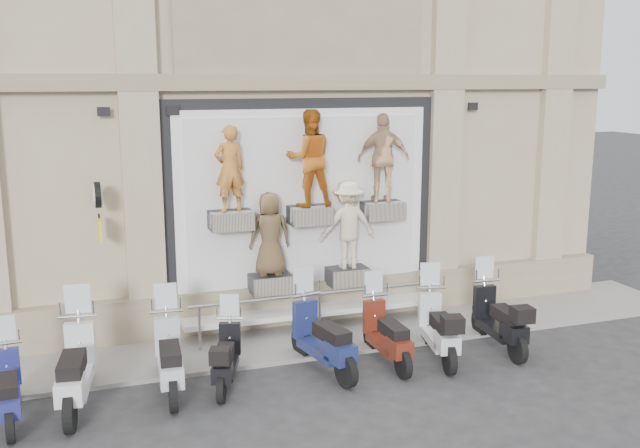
{
  "coord_description": "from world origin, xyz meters",
  "views": [
    {
      "loc": [
        -4.32,
        -10.25,
        4.91
      ],
      "look_at": [
        -0.03,
        1.9,
        2.28
      ],
      "focal_mm": 40.0,
      "sensor_mm": 36.0,
      "label": 1
    }
  ],
  "objects_px": {
    "scooter_b": "(74,353)",
    "scooter_g": "(439,316)",
    "clock_sign_bracket": "(98,203)",
    "guard_rail": "(320,316)",
    "scooter_f": "(387,322)",
    "scooter_d": "(226,346)",
    "scooter_h": "(499,307)",
    "scooter_c": "(169,344)",
    "scooter_a": "(7,376)",
    "scooter_e": "(323,324)"
  },
  "relations": [
    {
      "from": "scooter_c",
      "to": "scooter_h",
      "type": "distance_m",
      "value": 5.98
    },
    {
      "from": "clock_sign_bracket",
      "to": "scooter_e",
      "type": "height_order",
      "value": "clock_sign_bracket"
    },
    {
      "from": "guard_rail",
      "to": "scooter_a",
      "type": "distance_m",
      "value": 5.64
    },
    {
      "from": "scooter_b",
      "to": "scooter_d",
      "type": "distance_m",
      "value": 2.31
    },
    {
      "from": "guard_rail",
      "to": "scooter_h",
      "type": "relative_size",
      "value": 2.56
    },
    {
      "from": "scooter_c",
      "to": "scooter_d",
      "type": "xyz_separation_m",
      "value": [
        0.89,
        -0.08,
        -0.12
      ]
    },
    {
      "from": "scooter_e",
      "to": "scooter_f",
      "type": "distance_m",
      "value": 1.18
    },
    {
      "from": "clock_sign_bracket",
      "to": "scooter_d",
      "type": "height_order",
      "value": "clock_sign_bracket"
    },
    {
      "from": "scooter_b",
      "to": "scooter_c",
      "type": "distance_m",
      "value": 1.42
    },
    {
      "from": "scooter_f",
      "to": "scooter_d",
      "type": "bearing_deg",
      "value": -179.5
    },
    {
      "from": "scooter_f",
      "to": "scooter_h",
      "type": "relative_size",
      "value": 0.95
    },
    {
      "from": "scooter_a",
      "to": "scooter_g",
      "type": "xyz_separation_m",
      "value": [
        7.05,
        0.08,
        0.08
      ]
    },
    {
      "from": "scooter_d",
      "to": "scooter_e",
      "type": "distance_m",
      "value": 1.68
    },
    {
      "from": "clock_sign_bracket",
      "to": "scooter_f",
      "type": "height_order",
      "value": "clock_sign_bracket"
    },
    {
      "from": "scooter_a",
      "to": "scooter_d",
      "type": "bearing_deg",
      "value": -0.76
    },
    {
      "from": "guard_rail",
      "to": "scooter_f",
      "type": "height_order",
      "value": "scooter_f"
    },
    {
      "from": "scooter_g",
      "to": "scooter_h",
      "type": "distance_m",
      "value": 1.28
    },
    {
      "from": "scooter_c",
      "to": "scooter_a",
      "type": "bearing_deg",
      "value": -168.92
    },
    {
      "from": "scooter_g",
      "to": "scooter_h",
      "type": "bearing_deg",
      "value": 14.74
    },
    {
      "from": "scooter_a",
      "to": "clock_sign_bracket",
      "type": "bearing_deg",
      "value": 51.71
    },
    {
      "from": "scooter_c",
      "to": "scooter_e",
      "type": "height_order",
      "value": "scooter_e"
    },
    {
      "from": "scooter_b",
      "to": "scooter_g",
      "type": "xyz_separation_m",
      "value": [
        6.11,
        -0.08,
        -0.07
      ]
    },
    {
      "from": "scooter_a",
      "to": "scooter_h",
      "type": "relative_size",
      "value": 0.9
    },
    {
      "from": "scooter_d",
      "to": "scooter_b",
      "type": "bearing_deg",
      "value": -159.98
    },
    {
      "from": "guard_rail",
      "to": "scooter_c",
      "type": "height_order",
      "value": "scooter_c"
    },
    {
      "from": "scooter_g",
      "to": "scooter_h",
      "type": "relative_size",
      "value": 1.0
    },
    {
      "from": "scooter_b",
      "to": "scooter_h",
      "type": "bearing_deg",
      "value": 7.64
    },
    {
      "from": "guard_rail",
      "to": "scooter_d",
      "type": "xyz_separation_m",
      "value": [
        -2.14,
        -1.51,
        0.23
      ]
    },
    {
      "from": "guard_rail",
      "to": "scooter_h",
      "type": "bearing_deg",
      "value": -28.09
    },
    {
      "from": "clock_sign_bracket",
      "to": "scooter_f",
      "type": "bearing_deg",
      "value": -23.3
    },
    {
      "from": "clock_sign_bracket",
      "to": "scooter_e",
      "type": "distance_m",
      "value": 4.41
    },
    {
      "from": "clock_sign_bracket",
      "to": "scooter_b",
      "type": "distance_m",
      "value": 2.83
    },
    {
      "from": "clock_sign_bracket",
      "to": "scooter_g",
      "type": "distance_m",
      "value": 6.27
    },
    {
      "from": "scooter_a",
      "to": "scooter_c",
      "type": "distance_m",
      "value": 2.37
    },
    {
      "from": "scooter_b",
      "to": "scooter_d",
      "type": "xyz_separation_m",
      "value": [
        2.31,
        0.02,
        -0.18
      ]
    },
    {
      "from": "scooter_c",
      "to": "scooter_h",
      "type": "relative_size",
      "value": 1.01
    },
    {
      "from": "guard_rail",
      "to": "scooter_c",
      "type": "xyz_separation_m",
      "value": [
        -3.03,
        -1.43,
        0.34
      ]
    },
    {
      "from": "scooter_b",
      "to": "scooter_g",
      "type": "distance_m",
      "value": 6.11
    },
    {
      "from": "scooter_d",
      "to": "scooter_h",
      "type": "bearing_deg",
      "value": 18.89
    },
    {
      "from": "scooter_d",
      "to": "scooter_f",
      "type": "bearing_deg",
      "value": 19.52
    },
    {
      "from": "scooter_f",
      "to": "scooter_g",
      "type": "bearing_deg",
      "value": -5.48
    },
    {
      "from": "scooter_g",
      "to": "scooter_b",
      "type": "bearing_deg",
      "value": -168.02
    },
    {
      "from": "guard_rail",
      "to": "scooter_b",
      "type": "distance_m",
      "value": 4.72
    },
    {
      "from": "scooter_a",
      "to": "scooter_d",
      "type": "distance_m",
      "value": 3.25
    },
    {
      "from": "scooter_b",
      "to": "scooter_c",
      "type": "relative_size",
      "value": 1.08
    },
    {
      "from": "guard_rail",
      "to": "scooter_b",
      "type": "xyz_separation_m",
      "value": [
        -4.44,
        -1.53,
        0.41
      ]
    },
    {
      "from": "scooter_c",
      "to": "scooter_h",
      "type": "height_order",
      "value": "scooter_c"
    },
    {
      "from": "guard_rail",
      "to": "scooter_e",
      "type": "height_order",
      "value": "scooter_e"
    },
    {
      "from": "clock_sign_bracket",
      "to": "scooter_h",
      "type": "distance_m",
      "value": 7.42
    },
    {
      "from": "scooter_b",
      "to": "clock_sign_bracket",
      "type": "bearing_deg",
      "value": 82.76
    }
  ]
}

